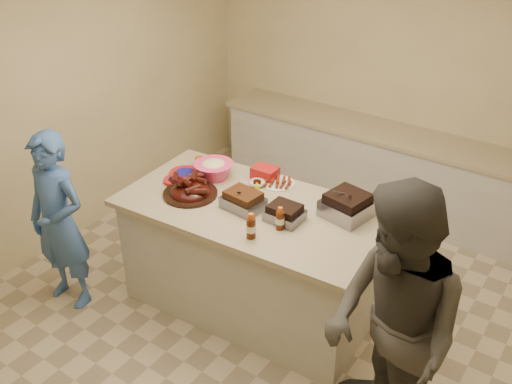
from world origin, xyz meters
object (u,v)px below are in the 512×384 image
Objects in this scene: bbq_bottle_a at (251,237)px; guest_blue at (74,297)px; island at (253,303)px; plastic_cup at (200,166)px; coleslaw_bowl at (214,177)px; mustard_bottle at (257,193)px; roasting_pan at (346,216)px; bbq_bottle_b at (280,229)px; rib_platter at (190,195)px.

bbq_bottle_a reaches higher than guest_blue.
bbq_bottle_a is 1.93m from guest_blue.
plastic_cup is at bearing 156.13° from island.
coleslaw_bowl is 0.45m from mustard_bottle.
bbq_bottle_a is 0.63m from mustard_bottle.
island is at bearing -65.86° from mustard_bottle.
island is 19.65× the size of mustard_bottle.
guest_blue is (-0.57, -1.12, -0.99)m from plastic_cup.
island is 1.34× the size of guest_blue.
coleslaw_bowl is at bearing 46.43° from guest_blue.
roasting_pan is 0.76m from mustard_bottle.
guest_blue is (-1.69, -0.68, -0.99)m from bbq_bottle_b.
mustard_bottle is (-0.43, 0.33, 0.00)m from bbq_bottle_b.
roasting_pan reaches higher than guest_blue.
bbq_bottle_b reaches higher than plastic_cup.
coleslaw_bowl reaches higher than island.
roasting_pan is 0.96× the size of coleslaw_bowl.
coleslaw_bowl is 3.83× the size of plastic_cup.
roasting_pan is at bearing 20.31° from rib_platter.
island is 23.72× the size of plastic_cup.
roasting_pan is 0.21× the size of guest_blue.
island is at bearing 156.89° from bbq_bottle_b.
rib_platter is 0.34m from coleslaw_bowl.
coleslaw_bowl is 1.84× the size of bbq_bottle_b.
bbq_bottle_b reaches higher than guest_blue.
plastic_cup is (-1.44, 0.00, 0.00)m from roasting_pan.
rib_platter reaches higher than mustard_bottle.
coleslaw_bowl reaches higher than mustard_bottle.
roasting_pan is 1.77× the size of bbq_bottle_b.
rib_platter is at bearing 34.14° from guest_blue.
coleslaw_bowl is (-0.03, 0.34, 0.00)m from rib_platter.
roasting_pan is 0.78m from bbq_bottle_a.
bbq_bottle_b is (0.11, 0.21, 0.00)m from bbq_bottle_a.
roasting_pan is 1.21m from coleslaw_bowl.
mustard_bottle is at bearing 121.00° from bbq_bottle_a.
roasting_pan reaches higher than mustard_bottle.
bbq_bottle_a is at bearing -32.63° from plastic_cup.
island is 1.06m from bbq_bottle_b.
island is 4.72× the size of rib_platter.
bbq_bottle_a reaches higher than plastic_cup.
bbq_bottle_b is at bearing -37.18° from mustard_bottle.
bbq_bottle_b is 0.54m from mustard_bottle.
bbq_bottle_a is (0.24, -0.36, 0.99)m from island.
roasting_pan is 1.62× the size of bbq_bottle_a.
rib_platter is at bearing -58.90° from plastic_cup.
bbq_bottle_b is (-0.32, -0.44, 0.00)m from roasting_pan.
plastic_cup is at bearing 158.65° from bbq_bottle_b.
rib_platter is at bearing -85.64° from coleslaw_bowl.
bbq_bottle_b is at bearing 16.58° from guest_blue.
plastic_cup reaches higher than island.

